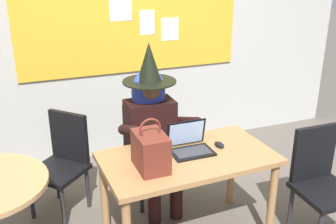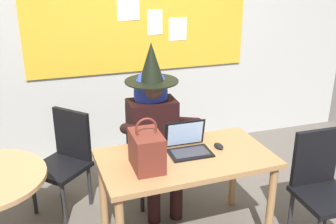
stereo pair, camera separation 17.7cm
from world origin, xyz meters
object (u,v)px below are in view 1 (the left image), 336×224
object	(u,v)px
handbag	(151,151)
chair_extra_corner	(320,179)
laptop	(190,145)
desk_main	(188,167)
chair_at_desk	(148,146)
chair_spare_by_window	(63,159)
computer_mouse	(219,145)
person_costumed	(152,121)

from	to	relation	value
handbag	chair_extra_corner	xyz separation A→B (m)	(1.29, -0.28, -0.35)
laptop	handbag	distance (m)	0.40
desk_main	chair_at_desk	distance (m)	0.73
chair_extra_corner	laptop	bearing A→B (deg)	-113.31
handbag	chair_extra_corner	bearing A→B (deg)	-12.08
chair_at_desk	chair_extra_corner	bearing A→B (deg)	40.60
desk_main	laptop	bearing A→B (deg)	58.72
handbag	chair_extra_corner	size ratio (longest dim) A/B	0.41
chair_spare_by_window	computer_mouse	bearing A→B (deg)	104.13
chair_extra_corner	computer_mouse	bearing A→B (deg)	-119.31
desk_main	computer_mouse	size ratio (longest dim) A/B	12.61
computer_mouse	chair_at_desk	bearing A→B (deg)	114.69
handbag	chair_at_desk	bearing A→B (deg)	73.10
chair_at_desk	chair_spare_by_window	world-z (taller)	chair_at_desk
desk_main	handbag	distance (m)	0.40
handbag	computer_mouse	bearing A→B (deg)	11.47
computer_mouse	chair_spare_by_window	distance (m)	1.36
chair_spare_by_window	chair_at_desk	bearing A→B (deg)	132.52
desk_main	chair_extra_corner	size ratio (longest dim) A/B	1.43
chair_at_desk	chair_extra_corner	world-z (taller)	chair_extra_corner
desk_main	handbag	world-z (taller)	handbag
person_costumed	laptop	distance (m)	0.53
desk_main	chair_spare_by_window	distance (m)	1.14
chair_at_desk	chair_extra_corner	xyz separation A→B (m)	(1.05, -1.06, 0.02)
desk_main	laptop	xyz separation A→B (m)	(0.04, 0.07, 0.15)
chair_at_desk	laptop	world-z (taller)	laptop
chair_at_desk	computer_mouse	size ratio (longest dim) A/B	8.58
person_costumed	computer_mouse	size ratio (longest dim) A/B	14.13
laptop	computer_mouse	bearing A→B (deg)	-4.57
handbag	chair_spare_by_window	size ratio (longest dim) A/B	0.43
person_costumed	chair_extra_corner	distance (m)	1.43
chair_at_desk	chair_spare_by_window	size ratio (longest dim) A/B	1.01
laptop	computer_mouse	distance (m)	0.25
desk_main	chair_extra_corner	distance (m)	1.04
computer_mouse	chair_spare_by_window	size ratio (longest dim) A/B	0.12
person_costumed	handbag	world-z (taller)	person_costumed
desk_main	person_costumed	distance (m)	0.62
chair_extra_corner	chair_at_desk	bearing A→B (deg)	-134.13
computer_mouse	handbag	world-z (taller)	handbag
person_costumed	computer_mouse	xyz separation A→B (m)	(0.37, -0.54, -0.04)
person_costumed	chair_spare_by_window	world-z (taller)	person_costumed
person_costumed	handbag	xyz separation A→B (m)	(-0.24, -0.66, 0.08)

